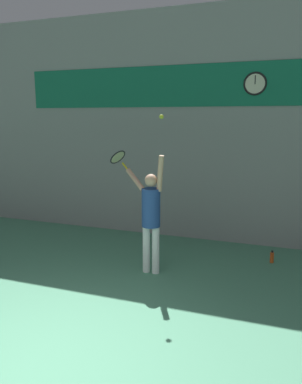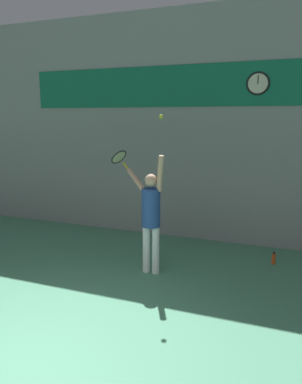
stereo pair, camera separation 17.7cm
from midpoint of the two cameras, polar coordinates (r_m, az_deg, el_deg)
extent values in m
plane|color=#4C8C6B|center=(4.64, -19.01, -25.26)|extent=(18.00, 18.00, 0.00)
cube|color=gray|center=(8.47, 3.83, 9.80)|extent=(18.00, 0.10, 5.00)
cube|color=#146B4C|center=(8.43, 3.78, 15.79)|extent=(6.90, 0.02, 0.87)
cylinder|color=beige|center=(8.05, 16.62, 15.57)|extent=(0.42, 0.02, 0.42)
torus|color=black|center=(8.05, 16.62, 15.57)|extent=(0.46, 0.04, 0.46)
cube|color=black|center=(8.05, 16.64, 16.10)|extent=(0.02, 0.01, 0.17)
cylinder|color=white|center=(6.71, 0.05, -8.66)|extent=(0.13, 0.13, 0.85)
cylinder|color=white|center=(6.65, 1.49, -8.85)|extent=(0.13, 0.13, 0.85)
cylinder|color=#26478C|center=(6.46, 0.79, -2.39)|extent=(0.32, 0.32, 0.67)
sphere|color=#D8A884|center=(6.36, 0.80, 1.80)|extent=(0.21, 0.21, 0.21)
cylinder|color=#D8A884|center=(6.26, 2.21, 2.84)|extent=(0.18, 0.17, 0.62)
cylinder|color=#D8A884|center=(6.66, -1.55, 1.90)|extent=(0.51, 0.44, 0.35)
cylinder|color=yellow|center=(6.92, -3.06, 3.91)|extent=(0.17, 0.09, 0.15)
torus|color=black|center=(7.03, -4.20, 5.33)|extent=(0.33, 0.39, 0.27)
cylinder|color=beige|center=(7.03, -4.20, 5.33)|extent=(0.27, 0.33, 0.22)
sphere|color=#CCDB2D|center=(6.10, 2.40, 11.39)|extent=(0.07, 0.07, 0.07)
cylinder|color=#D84C19|center=(7.55, 18.83, -9.61)|extent=(0.07, 0.07, 0.20)
cylinder|color=black|center=(7.51, 18.89, -8.76)|extent=(0.04, 0.04, 0.04)
camera|label=1|loc=(0.09, -89.21, 0.16)|focal=35.00mm
camera|label=2|loc=(0.09, 90.79, -0.16)|focal=35.00mm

